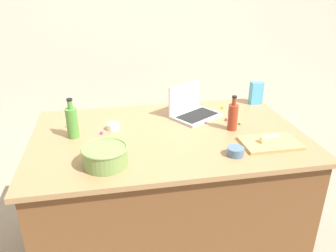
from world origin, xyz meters
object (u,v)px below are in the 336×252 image
object	(u,v)px
bottle_olive	(72,122)
butter_stick_left	(270,139)
laptop	(192,110)
ramekin_small	(113,126)
mixing_bowl_large	(105,156)
cutting_board	(270,143)
candy_bag	(256,93)
bottle_soy	(233,116)
kitchen_timer	(73,124)
ramekin_medium	(235,151)

from	to	relation	value
bottle_olive	butter_stick_left	xyz separation A→B (m)	(1.12, -0.31, -0.06)
laptop	ramekin_small	world-z (taller)	laptop
mixing_bowl_large	laptop	bearing A→B (deg)	42.88
cutting_board	bottle_olive	bearing A→B (deg)	164.39
candy_bag	mixing_bowl_large	bearing A→B (deg)	-147.91
butter_stick_left	candy_bag	xyz separation A→B (m)	(0.21, 0.66, 0.05)
laptop	butter_stick_left	xyz separation A→B (m)	(0.33, -0.51, -0.01)
laptop	butter_stick_left	world-z (taller)	laptop
cutting_board	candy_bag	size ratio (longest dim) A/B	1.92
bottle_soy	kitchen_timer	size ratio (longest dim) A/B	2.92
laptop	ramekin_small	size ratio (longest dim) A/B	4.63
mixing_bowl_large	ramekin_small	xyz separation A→B (m)	(0.06, 0.44, -0.03)
cutting_board	ramekin_small	world-z (taller)	ramekin_small
ramekin_small	kitchen_timer	bearing A→B (deg)	167.01
laptop	cutting_board	xyz separation A→B (m)	(0.33, -0.51, -0.04)
mixing_bowl_large	kitchen_timer	distance (m)	0.53
cutting_board	butter_stick_left	bearing A→B (deg)	180.00
bottle_olive	butter_stick_left	distance (m)	1.16
bottle_olive	kitchen_timer	distance (m)	0.14
mixing_bowl_large	bottle_olive	world-z (taller)	bottle_olive
bottle_soy	kitchen_timer	distance (m)	1.02
bottle_olive	cutting_board	bearing A→B (deg)	-15.61
kitchen_timer	candy_bag	distance (m)	1.36
cutting_board	butter_stick_left	xyz separation A→B (m)	(-0.01, 0.00, 0.03)
ramekin_small	candy_bag	distance (m)	1.13
bottle_olive	bottle_soy	xyz separation A→B (m)	(0.98, -0.08, -0.01)
ramekin_medium	butter_stick_left	bearing A→B (deg)	19.35
kitchen_timer	candy_bag	size ratio (longest dim) A/B	0.45
kitchen_timer	laptop	bearing A→B (deg)	4.85
laptop	ramekin_medium	bearing A→B (deg)	-81.54
ramekin_small	bottle_soy	bearing A→B (deg)	-10.78
mixing_bowl_large	kitchen_timer	world-z (taller)	mixing_bowl_large
laptop	candy_bag	world-z (taller)	laptop
bottle_soy	kitchen_timer	world-z (taller)	bottle_soy
bottle_olive	kitchen_timer	size ratio (longest dim) A/B	3.20
bottle_olive	kitchen_timer	xyz separation A→B (m)	(-0.01, 0.12, -0.06)
laptop	bottle_soy	xyz separation A→B (m)	(0.19, -0.27, 0.04)
mixing_bowl_large	candy_bag	world-z (taller)	candy_bag
ramekin_medium	kitchen_timer	size ratio (longest dim) A/B	1.20
butter_stick_left	bottle_olive	bearing A→B (deg)	164.31
laptop	ramekin_small	distance (m)	0.57
butter_stick_left	cutting_board	bearing A→B (deg)	0.00
bottle_olive	ramekin_small	xyz separation A→B (m)	(0.24, 0.07, -0.08)
bottle_soy	ramekin_small	world-z (taller)	bottle_soy
bottle_soy	laptop	bearing A→B (deg)	125.41
ramekin_small	kitchen_timer	world-z (taller)	kitchen_timer
kitchen_timer	ramekin_medium	bearing A→B (deg)	-30.35
mixing_bowl_large	candy_bag	bearing A→B (deg)	32.09
laptop	bottle_olive	xyz separation A→B (m)	(-0.79, -0.19, 0.05)
cutting_board	butter_stick_left	world-z (taller)	butter_stick_left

